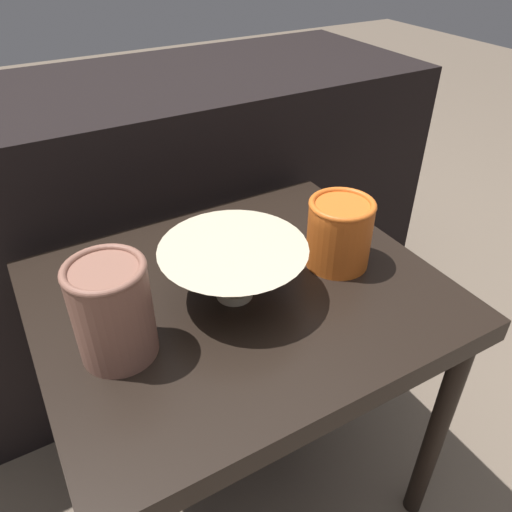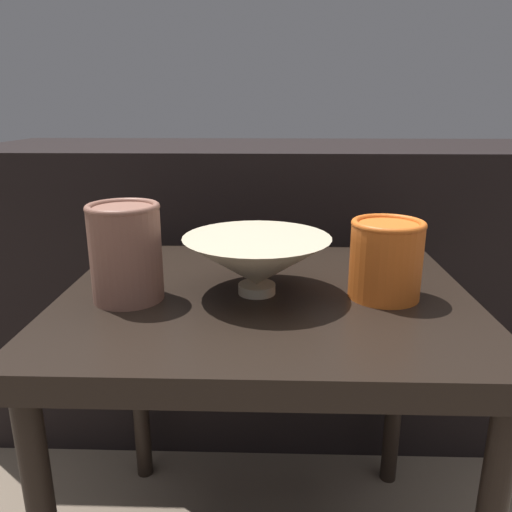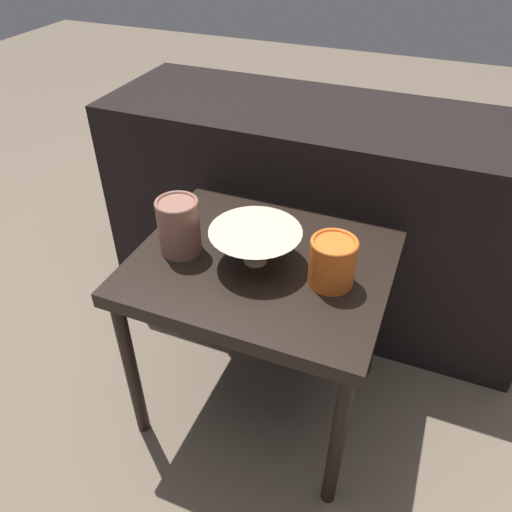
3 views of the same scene
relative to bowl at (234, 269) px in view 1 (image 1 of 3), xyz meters
name	(u,v)px [view 1 (image 1 of 3)]	position (x,y,z in m)	size (l,w,h in m)	color
ground_plane	(245,478)	(0.01, 0.01, -0.60)	(8.00, 8.00, 0.00)	#6B5B4C
table	(241,319)	(0.01, 0.01, -0.12)	(0.64, 0.53, 0.55)	black
couch_backdrop	(141,226)	(0.01, 0.56, -0.23)	(1.45, 0.50, 0.74)	black
bowl	(234,269)	(0.00, 0.00, 0.00)	(0.23, 0.23, 0.09)	#C1B293
vase_textured_left	(112,310)	(-0.19, -0.03, 0.02)	(0.11, 0.11, 0.15)	brown
vase_colorful_right	(339,232)	(0.20, -0.01, 0.01)	(0.11, 0.11, 0.12)	orange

